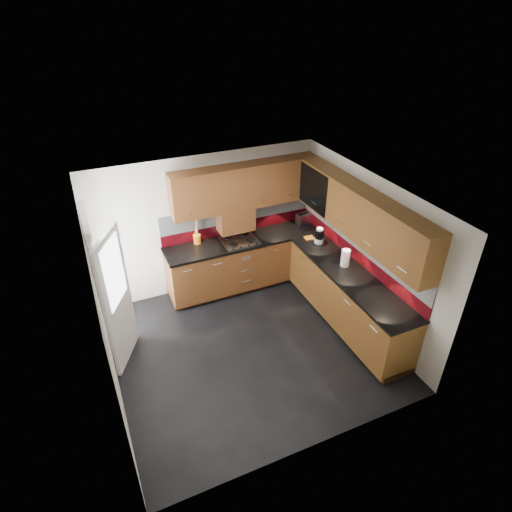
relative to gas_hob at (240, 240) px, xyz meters
name	(u,v)px	position (x,y,z in m)	size (l,w,h in m)	color
room	(249,262)	(-0.45, -1.47, 0.54)	(4.00, 3.80, 2.64)	black
base_cabinets	(292,281)	(0.62, -0.75, -0.52)	(2.70, 3.20, 0.95)	#593414
countertop	(293,256)	(0.60, -0.77, -0.04)	(2.72, 3.22, 0.04)	black
backsplash	(299,232)	(0.83, -0.54, 0.25)	(2.70, 3.20, 0.54)	maroon
upper_cabinets	(303,200)	(0.78, -0.69, 0.88)	(2.50, 3.20, 0.72)	#593414
extractor_hood	(235,219)	(0.00, 0.17, 0.32)	(0.60, 0.33, 0.40)	#593414
glass_cabinet	(321,186)	(1.26, -0.40, 0.91)	(0.32, 0.80, 0.66)	black
back_door	(107,293)	(-2.23, -0.72, 0.08)	(0.42, 1.19, 2.04)	white
gas_hob	(240,240)	(0.00, 0.00, 0.00)	(0.59, 0.52, 0.05)	silver
utensil_pot	(197,238)	(-0.67, 0.23, 0.08)	(0.12, 0.12, 0.45)	orange
toaster	(303,219)	(1.30, 0.14, 0.08)	(0.28, 0.20, 0.19)	silver
food_processor	(319,236)	(1.19, -0.58, 0.11)	(0.16, 0.16, 0.27)	white
paper_towel	(345,258)	(1.18, -1.35, 0.12)	(0.13, 0.13, 0.28)	white
orange_cloth	(309,238)	(1.12, -0.39, -0.01)	(0.16, 0.13, 0.02)	orange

